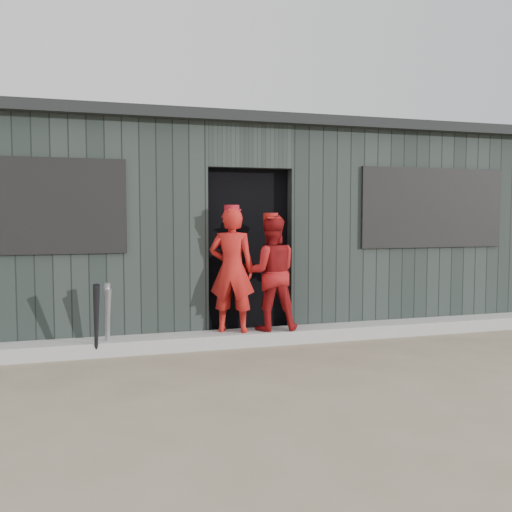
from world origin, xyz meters
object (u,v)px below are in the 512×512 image
object	(u,v)px
player_grey_back	(286,279)
dugout	(221,227)
bat_right	(96,322)
bat_left	(107,322)
player_red_left	(232,270)
player_red_right	(271,273)
bat_mid	(108,319)

from	to	relation	value
player_grey_back	dugout	world-z (taller)	dugout
bat_right	dugout	distance (m)	2.75
bat_left	player_red_left	distance (m)	1.45
bat_left	dugout	distance (m)	2.58
player_red_left	bat_right	bearing A→B (deg)	35.07
player_grey_back	player_red_right	bearing A→B (deg)	42.79
bat_left	player_red_left	size ratio (longest dim) A/B	0.51
bat_right	player_red_right	xyz separation A→B (m)	(1.92, 0.26, 0.41)
bat_left	player_red_right	xyz separation A→B (m)	(1.81, 0.11, 0.45)
bat_left	player_grey_back	size ratio (longest dim) A/B	0.55
bat_mid	player_red_right	distance (m)	1.86
bat_left	bat_right	size ratio (longest dim) A/B	0.89
player_red_right	bat_mid	bearing A→B (deg)	11.55
player_red_right	bat_left	bearing A→B (deg)	11.98
bat_left	bat_mid	bearing A→B (deg)	78.00
player_red_left	dugout	size ratio (longest dim) A/B	0.17
bat_left	bat_mid	size ratio (longest dim) A/B	0.94
bat_right	player_red_left	bearing A→B (deg)	10.73
bat_mid	player_red_left	world-z (taller)	player_red_left
bat_mid	player_grey_back	world-z (taller)	player_grey_back
player_red_left	player_grey_back	xyz separation A→B (m)	(0.85, 0.58, -0.19)
bat_left	player_red_left	world-z (taller)	player_red_left
bat_mid	dugout	size ratio (longest dim) A/B	0.09
bat_mid	bat_right	world-z (taller)	bat_right
bat_right	player_grey_back	world-z (taller)	player_grey_back
player_red_left	player_grey_back	distance (m)	1.05
bat_mid	bat_right	xyz separation A→B (m)	(-0.12, -0.17, 0.01)
player_grey_back	dugout	bearing A→B (deg)	-74.92
bat_mid	bat_left	bearing A→B (deg)	-102.00
player_red_left	bat_left	bearing A→B (deg)	29.47
bat_left	player_red_right	bearing A→B (deg)	3.36
player_red_right	player_grey_back	world-z (taller)	player_red_right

